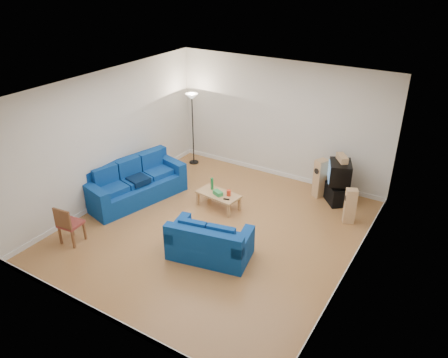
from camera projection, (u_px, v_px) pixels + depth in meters
The scene contains 16 objects.
room at pixel (214, 167), 9.08m from camera, with size 6.01×6.51×3.21m.
sofa_three_seat at pixel (134, 185), 10.92m from camera, with size 1.65×2.67×0.96m.
sofa_loveseat at pixel (209, 244), 8.75m from camera, with size 1.76×1.21×0.81m.
coffee_table at pixel (218, 195), 10.50m from camera, with size 1.11×0.65×0.38m.
bottle at pixel (212, 184), 10.61m from camera, with size 0.07×0.07×0.30m, color #197233.
tissue_box at pixel (218, 193), 10.40m from camera, with size 0.25×0.13×0.10m, color green.
red_canister at pixel (229, 193), 10.36m from camera, with size 0.10×0.10×0.14m, color red.
remote at pixel (226, 199), 10.22m from camera, with size 0.14×0.05×0.02m, color black.
tv_stand at pixel (336, 192), 10.84m from camera, with size 0.77×0.43×0.47m, color black.
av_receiver at pixel (337, 184), 10.65m from camera, with size 0.39×0.32×0.09m, color black.
television at pixel (340, 172), 10.51m from camera, with size 0.71×0.81×0.52m.
centre_speaker at pixel (342, 158), 10.43m from camera, with size 0.43×0.17×0.15m, color tan.
speaker_left at pixel (320, 178), 10.94m from camera, with size 0.34×0.37×1.00m.
speaker_right at pixel (350, 206), 9.87m from camera, with size 0.31×0.28×0.85m.
floor_lamp at pixel (192, 106), 12.18m from camera, with size 0.36×0.36×2.10m.
dining_chair at pixel (68, 223), 9.09m from camera, with size 0.47×0.47×0.89m.
Camera 1 is at (4.45, -6.89, 5.45)m, focal length 35.00 mm.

